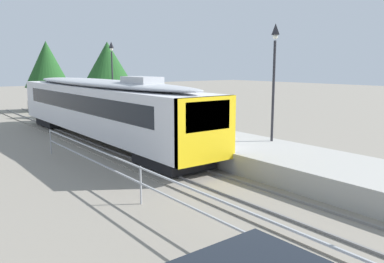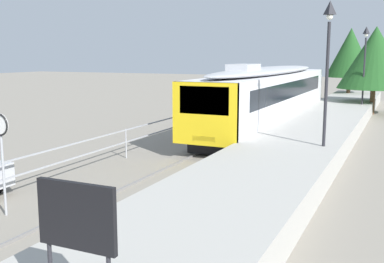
# 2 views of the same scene
# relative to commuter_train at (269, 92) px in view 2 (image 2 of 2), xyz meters

# --- Properties ---
(ground_plane) EXTENTS (160.00, 160.00, 0.00)m
(ground_plane) POSITION_rel_commuter_train_xyz_m (-3.00, -9.31, -2.15)
(ground_plane) COLOR gray
(track_rails) EXTENTS (3.20, 60.00, 0.14)m
(track_rails) POSITION_rel_commuter_train_xyz_m (0.00, -9.31, -2.11)
(track_rails) COLOR gray
(track_rails) RESTS_ON ground
(commuter_train) EXTENTS (2.82, 19.58, 3.74)m
(commuter_train) POSITION_rel_commuter_train_xyz_m (0.00, 0.00, 0.00)
(commuter_train) COLOR silver
(commuter_train) RESTS_ON track_rails
(station_platform) EXTENTS (3.90, 60.00, 0.90)m
(station_platform) POSITION_rel_commuter_train_xyz_m (3.25, -9.31, -1.70)
(station_platform) COLOR #A8A59E
(station_platform) RESTS_ON ground
(platform_lamp_mid_platform) EXTENTS (0.34, 0.34, 5.35)m
(platform_lamp_mid_platform) POSITION_rel_commuter_train_xyz_m (4.58, -8.83, 2.48)
(platform_lamp_mid_platform) COLOR #232328
(platform_lamp_mid_platform) RESTS_ON station_platform
(platform_lamp_far_end) EXTENTS (0.34, 0.34, 5.35)m
(platform_lamp_far_end) POSITION_rel_commuter_train_xyz_m (4.58, 7.78, 2.48)
(platform_lamp_far_end) COLOR #232328
(platform_lamp_far_end) RESTS_ON station_platform
(platform_notice_board) EXTENTS (1.20, 0.08, 1.80)m
(platform_notice_board) POSITION_rel_commuter_train_xyz_m (3.49, -21.92, 0.04)
(platform_notice_board) COLOR #232328
(platform_notice_board) RESTS_ON station_platform
(speed_limit_sign) EXTENTS (0.61, 0.10, 2.81)m
(speed_limit_sign) POSITION_rel_commuter_train_xyz_m (-2.38, -17.72, -0.02)
(speed_limit_sign) COLOR #9EA0A5
(speed_limit_sign) RESTS_ON ground
(tree_behind_carpark) EXTENTS (5.20, 5.20, 6.38)m
(tree_behind_carpark) POSITION_rel_commuter_train_xyz_m (5.13, 9.72, 1.99)
(tree_behind_carpark) COLOR brown
(tree_behind_carpark) RESTS_ON ground
(tree_behind_station_far) EXTENTS (4.24, 4.24, 6.74)m
(tree_behind_station_far) POSITION_rel_commuter_train_xyz_m (2.56, 17.71, 2.38)
(tree_behind_station_far) COLOR brown
(tree_behind_station_far) RESTS_ON ground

